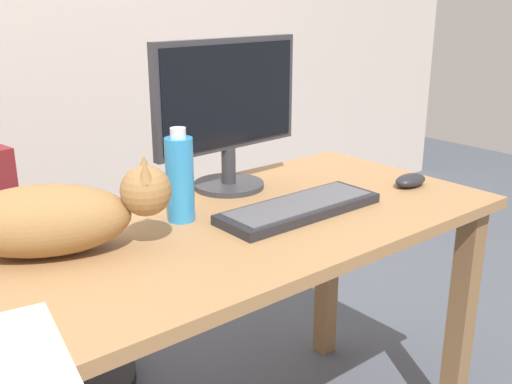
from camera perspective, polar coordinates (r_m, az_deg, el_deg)
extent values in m
cube|color=#9E7247|center=(1.44, -3.31, -3.65)|extent=(1.45, 0.66, 0.03)
cube|color=olive|center=(1.89, 18.91, -11.65)|extent=(0.06, 0.06, 0.72)
cube|color=olive|center=(2.18, 6.81, -6.65)|extent=(0.06, 0.06, 0.72)
cylinder|color=black|center=(2.24, -17.77, -16.74)|extent=(0.48, 0.48, 0.04)
cylinder|color=black|center=(2.14, -18.29, -12.36)|extent=(0.06, 0.06, 0.44)
cylinder|color=maroon|center=(2.03, -18.97, -6.29)|extent=(0.44, 0.44, 0.06)
cylinder|color=#333338|center=(1.71, -2.60, 0.67)|extent=(0.20, 0.20, 0.01)
cylinder|color=#333338|center=(1.69, -2.63, 2.53)|extent=(0.04, 0.04, 0.10)
cube|color=#333338|center=(1.65, -2.73, 9.25)|extent=(0.48, 0.05, 0.30)
cube|color=black|center=(1.64, -2.40, 9.20)|extent=(0.45, 0.03, 0.27)
cube|color=#232328|center=(1.51, 4.17, -1.57)|extent=(0.44, 0.15, 0.02)
cube|color=#515156|center=(1.50, 4.18, -1.07)|extent=(0.40, 0.12, 0.00)
ellipsoid|color=olive|center=(1.32, -19.57, -2.57)|extent=(0.40, 0.32, 0.15)
sphere|color=olive|center=(1.29, -10.43, 0.11)|extent=(0.11, 0.11, 0.11)
cone|color=olive|center=(1.31, -10.61, 2.57)|extent=(0.04, 0.04, 0.04)
cone|color=olive|center=(1.25, -10.50, 1.85)|extent=(0.04, 0.04, 0.04)
ellipsoid|color=#232328|center=(1.77, 14.49, 1.09)|extent=(0.11, 0.06, 0.04)
cylinder|color=#2D8CD1|center=(1.44, -7.26, 1.16)|extent=(0.07, 0.07, 0.20)
cylinder|color=silver|center=(1.41, -7.44, 5.61)|extent=(0.04, 0.04, 0.02)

